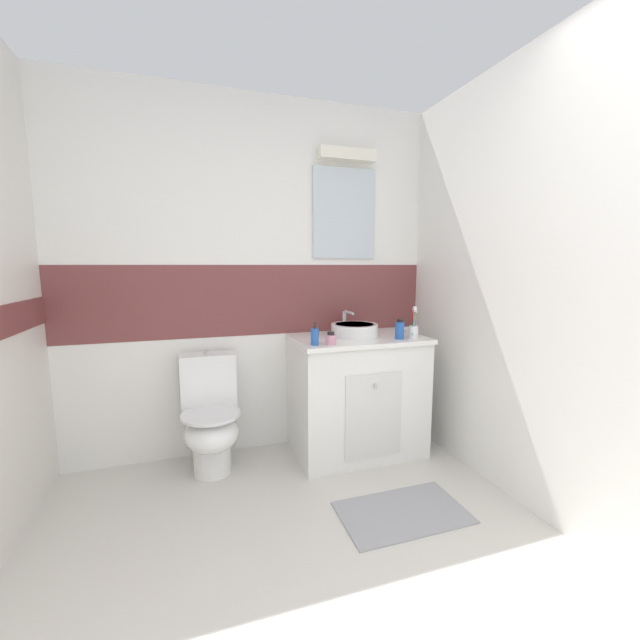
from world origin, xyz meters
TOP-DOWN VIEW (x-y plane):
  - ground_plane at (0.00, 1.20)m, footprint 3.20×3.48m
  - wall_back_tiled at (0.01, 2.45)m, footprint 3.20×0.20m
  - wall_right_plain at (1.35, 1.20)m, footprint 0.10×3.48m
  - vanity_cabinet at (0.67, 2.12)m, footprint 0.91×0.59m
  - sink_basin at (0.65, 2.14)m, footprint 0.33×0.38m
  - toilet at (-0.35, 2.16)m, footprint 0.37×0.50m
  - toothbrush_cup at (1.00, 1.92)m, footprint 0.06×0.06m
  - soap_dispenser at (0.29, 1.92)m, footprint 0.05×0.05m
  - hair_gel_jar at (0.39, 1.91)m, footprint 0.06×0.06m
  - lotion_bottle_short at (0.90, 1.94)m, footprint 0.06×0.06m
  - bath_mat at (0.61, 1.35)m, footprint 0.69×0.41m

SIDE VIEW (x-z plane):
  - ground_plane at x=0.00m, z-range -0.04..0.00m
  - bath_mat at x=0.61m, z-range 0.00..0.01m
  - toilet at x=-0.35m, z-range -0.03..0.75m
  - vanity_cabinet at x=0.67m, z-range 0.00..0.85m
  - hair_gel_jar at x=0.39m, z-range 0.85..0.93m
  - sink_basin at x=0.65m, z-range 0.81..0.98m
  - soap_dispenser at x=0.29m, z-range 0.83..0.98m
  - toothbrush_cup at x=1.00m, z-range 0.80..1.02m
  - lotion_bottle_short at x=0.90m, z-range 0.85..0.98m
  - wall_right_plain at x=1.35m, z-range 0.00..2.50m
  - wall_back_tiled at x=0.01m, z-range 0.01..2.51m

